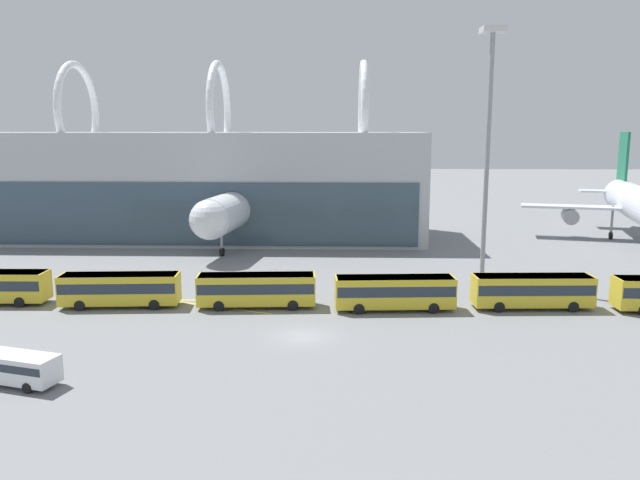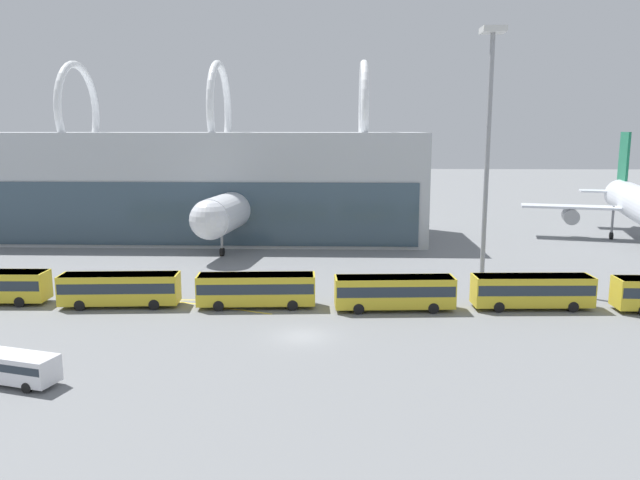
{
  "view_description": "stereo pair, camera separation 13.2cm",
  "coord_description": "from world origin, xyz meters",
  "px_view_note": "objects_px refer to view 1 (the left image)",
  "views": [
    {
      "loc": [
        2.99,
        -48.48,
        16.6
      ],
      "look_at": [
        0.63,
        22.43,
        4.0
      ],
      "focal_mm": 35.0,
      "sensor_mm": 36.0,
      "label": 1
    },
    {
      "loc": [
        3.12,
        -48.48,
        16.6
      ],
      "look_at": [
        0.63,
        22.43,
        4.0
      ],
      "focal_mm": 35.0,
      "sensor_mm": 36.0,
      "label": 2
    }
  ],
  "objects_px": {
    "shuttle_bus_2": "(257,288)",
    "service_van_foreground": "(17,367)",
    "airliner_at_gate_far": "(638,203)",
    "floodlight_mast": "(489,116)",
    "shuttle_bus_1": "(120,288)",
    "shuttle_bus_4": "(532,289)",
    "airliner_at_gate_near": "(243,206)",
    "shuttle_bus_3": "(395,291)"
  },
  "relations": [
    {
      "from": "shuttle_bus_3",
      "to": "floodlight_mast",
      "type": "bearing_deg",
      "value": 43.52
    },
    {
      "from": "shuttle_bus_1",
      "to": "airliner_at_gate_near",
      "type": "bearing_deg",
      "value": 75.44
    },
    {
      "from": "airliner_at_gate_far",
      "to": "shuttle_bus_3",
      "type": "relative_size",
      "value": 3.25
    },
    {
      "from": "shuttle_bus_1",
      "to": "shuttle_bus_4",
      "type": "height_order",
      "value": "same"
    },
    {
      "from": "airliner_at_gate_near",
      "to": "service_van_foreground",
      "type": "bearing_deg",
      "value": -0.03
    },
    {
      "from": "shuttle_bus_4",
      "to": "floodlight_mast",
      "type": "height_order",
      "value": "floodlight_mast"
    },
    {
      "from": "shuttle_bus_3",
      "to": "service_van_foreground",
      "type": "distance_m",
      "value": 31.95
    },
    {
      "from": "floodlight_mast",
      "to": "shuttle_bus_4",
      "type": "bearing_deg",
      "value": -77.63
    },
    {
      "from": "airliner_at_gate_far",
      "to": "floodlight_mast",
      "type": "distance_m",
      "value": 40.81
    },
    {
      "from": "shuttle_bus_3",
      "to": "floodlight_mast",
      "type": "xyz_separation_m",
      "value": [
        10.63,
        11.53,
        16.11
      ]
    },
    {
      "from": "airliner_at_gate_far",
      "to": "shuttle_bus_2",
      "type": "xyz_separation_m",
      "value": [
        -52.34,
        -37.22,
        -3.85
      ]
    },
    {
      "from": "service_van_foreground",
      "to": "floodlight_mast",
      "type": "distance_m",
      "value": 50.23
    },
    {
      "from": "shuttle_bus_1",
      "to": "shuttle_bus_4",
      "type": "bearing_deg",
      "value": -3.01
    },
    {
      "from": "airliner_at_gate_far",
      "to": "floodlight_mast",
      "type": "height_order",
      "value": "floodlight_mast"
    },
    {
      "from": "airliner_at_gate_far",
      "to": "shuttle_bus_4",
      "type": "height_order",
      "value": "airliner_at_gate_far"
    },
    {
      "from": "shuttle_bus_1",
      "to": "service_van_foreground",
      "type": "bearing_deg",
      "value": -95.35
    },
    {
      "from": "airliner_at_gate_far",
      "to": "shuttle_bus_4",
      "type": "bearing_deg",
      "value": -22.52
    },
    {
      "from": "airliner_at_gate_far",
      "to": "floodlight_mast",
      "type": "relative_size",
      "value": 1.34
    },
    {
      "from": "airliner_at_gate_far",
      "to": "shuttle_bus_3",
      "type": "xyz_separation_m",
      "value": [
        -39.4,
        -37.75,
        -3.85
      ]
    },
    {
      "from": "service_van_foreground",
      "to": "shuttle_bus_1",
      "type": "bearing_deg",
      "value": 104.21
    },
    {
      "from": "shuttle_bus_1",
      "to": "shuttle_bus_2",
      "type": "xyz_separation_m",
      "value": [
        12.95,
        0.26,
        0.0
      ]
    },
    {
      "from": "airliner_at_gate_near",
      "to": "shuttle_bus_4",
      "type": "relative_size",
      "value": 3.01
    },
    {
      "from": "airliner_at_gate_far",
      "to": "shuttle_bus_3",
      "type": "distance_m",
      "value": 54.69
    },
    {
      "from": "service_van_foreground",
      "to": "floodlight_mast",
      "type": "xyz_separation_m",
      "value": [
        36.94,
        29.64,
        16.73
      ]
    },
    {
      "from": "shuttle_bus_4",
      "to": "airliner_at_gate_near",
      "type": "bearing_deg",
      "value": 131.28
    },
    {
      "from": "airliner_at_gate_near",
      "to": "shuttle_bus_4",
      "type": "xyz_separation_m",
      "value": [
        32.46,
        -33.66,
        -3.67
      ]
    },
    {
      "from": "shuttle_bus_4",
      "to": "service_van_foreground",
      "type": "height_order",
      "value": "shuttle_bus_4"
    },
    {
      "from": "service_van_foreground",
      "to": "shuttle_bus_2",
      "type": "bearing_deg",
      "value": 69.87
    },
    {
      "from": "shuttle_bus_3",
      "to": "shuttle_bus_4",
      "type": "xyz_separation_m",
      "value": [
        12.95,
        0.96,
        0.0
      ]
    },
    {
      "from": "shuttle_bus_1",
      "to": "shuttle_bus_2",
      "type": "height_order",
      "value": "same"
    },
    {
      "from": "floodlight_mast",
      "to": "airliner_at_gate_far",
      "type": "bearing_deg",
      "value": 42.34
    },
    {
      "from": "shuttle_bus_2",
      "to": "service_van_foreground",
      "type": "xyz_separation_m",
      "value": [
        -13.37,
        -18.64,
        -0.62
      ]
    },
    {
      "from": "airliner_at_gate_far",
      "to": "floodlight_mast",
      "type": "xyz_separation_m",
      "value": [
        -28.77,
        -26.22,
        12.26
      ]
    },
    {
      "from": "airliner_at_gate_near",
      "to": "airliner_at_gate_far",
      "type": "relative_size",
      "value": 0.93
    },
    {
      "from": "shuttle_bus_1",
      "to": "service_van_foreground",
      "type": "xyz_separation_m",
      "value": [
        -0.42,
        -18.37,
        -0.62
      ]
    },
    {
      "from": "airliner_at_gate_far",
      "to": "floodlight_mast",
      "type": "bearing_deg",
      "value": -34.47
    },
    {
      "from": "airliner_at_gate_near",
      "to": "service_van_foreground",
      "type": "distance_m",
      "value": 53.34
    },
    {
      "from": "airliner_at_gate_far",
      "to": "shuttle_bus_1",
      "type": "relative_size",
      "value": 3.24
    },
    {
      "from": "shuttle_bus_4",
      "to": "floodlight_mast",
      "type": "relative_size",
      "value": 0.41
    },
    {
      "from": "airliner_at_gate_far",
      "to": "service_van_foreground",
      "type": "relative_size",
      "value": 6.02
    },
    {
      "from": "shuttle_bus_3",
      "to": "shuttle_bus_1",
      "type": "bearing_deg",
      "value": 175.61
    },
    {
      "from": "airliner_at_gate_near",
      "to": "shuttle_bus_4",
      "type": "bearing_deg",
      "value": 51.28
    }
  ]
}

